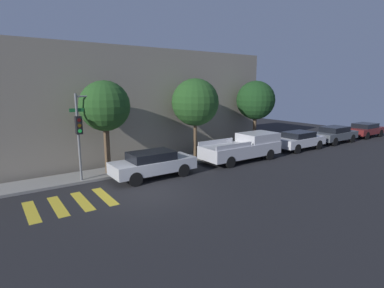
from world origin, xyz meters
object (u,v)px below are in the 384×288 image
object	(u,v)px
pickup_truck	(245,147)
tree_midblock	(195,102)
sedan_near_corner	(153,163)
tree_far_end	(256,100)
sedan_far_end	(335,134)
sedan_tail_of_row	(365,129)
traffic_light_pole	(89,121)
tree_near_corner	(105,106)
sedan_middle	(299,140)

from	to	relation	value
pickup_truck	tree_midblock	world-z (taller)	tree_midblock
sedan_near_corner	pickup_truck	bearing A→B (deg)	-0.00
sedan_near_corner	tree_far_end	xyz separation A→B (m)	(9.87, 1.91, 3.09)
sedan_far_end	sedan_tail_of_row	distance (m)	5.43
traffic_light_pole	sedan_far_end	world-z (taller)	traffic_light_pole
traffic_light_pole	tree_near_corner	world-z (taller)	tree_near_corner
sedan_tail_of_row	tree_far_end	bearing A→B (deg)	172.02
sedan_near_corner	sedan_tail_of_row	world-z (taller)	sedan_near_corner
tree_midblock	tree_far_end	bearing A→B (deg)	-0.00
sedan_middle	traffic_light_pole	bearing A→B (deg)	175.44
pickup_truck	tree_midblock	bearing A→B (deg)	145.32
tree_midblock	tree_far_end	size ratio (longest dim) A/B	1.02
sedan_near_corner	pickup_truck	size ratio (longest dim) A/B	0.80
sedan_near_corner	tree_far_end	size ratio (longest dim) A/B	0.86
pickup_truck	tree_far_end	distance (m)	4.58
sedan_tail_of_row	pickup_truck	bearing A→B (deg)	-180.00
tree_midblock	traffic_light_pole	bearing A→B (deg)	-174.88
tree_near_corner	tree_far_end	distance (m)	11.73
traffic_light_pole	sedan_far_end	distance (m)	21.19
sedan_far_end	tree_near_corner	bearing A→B (deg)	174.52
sedan_far_end	tree_near_corner	xyz separation A→B (m)	(-19.91, 1.91, 3.09)
sedan_far_end	pickup_truck	bearing A→B (deg)	-180.00
traffic_light_pole	sedan_tail_of_row	distance (m)	26.58
tree_far_end	sedan_far_end	bearing A→B (deg)	-13.13
tree_midblock	sedan_tail_of_row	bearing A→B (deg)	-5.65
sedan_near_corner	pickup_truck	xyz separation A→B (m)	(6.96, -0.00, 0.12)
sedan_near_corner	pickup_truck	distance (m)	6.96
tree_near_corner	tree_midblock	bearing A→B (deg)	0.00
sedan_near_corner	sedan_tail_of_row	bearing A→B (deg)	0.00
pickup_truck	sedan_tail_of_row	xyz separation A→B (m)	(16.52, 0.00, -0.17)
sedan_tail_of_row	tree_far_end	distance (m)	14.09
sedan_far_end	sedan_tail_of_row	size ratio (longest dim) A/B	1.04
tree_near_corner	tree_far_end	world-z (taller)	tree_far_end
tree_far_end	pickup_truck	bearing A→B (deg)	-146.77
sedan_far_end	sedan_tail_of_row	world-z (taller)	sedan_far_end
tree_near_corner	sedan_near_corner	bearing A→B (deg)	-45.79
pickup_truck	sedan_middle	world-z (taller)	pickup_truck
sedan_tail_of_row	tree_near_corner	size ratio (longest dim) A/B	0.83
sedan_near_corner	sedan_middle	xyz separation A→B (m)	(12.93, 0.00, -0.01)
traffic_light_pole	sedan_far_end	bearing A→B (deg)	-3.45
traffic_light_pole	pickup_truck	xyz separation A→B (m)	(9.92, -1.27, -2.29)
sedan_far_end	tree_far_end	bearing A→B (deg)	166.87
tree_midblock	tree_far_end	xyz separation A→B (m)	(5.67, -0.00, -0.02)
sedan_tail_of_row	sedan_far_end	bearing A→B (deg)	180.00
pickup_truck	tree_near_corner	size ratio (longest dim) A/B	1.10
traffic_light_pole	sedan_near_corner	xyz separation A→B (m)	(2.96, -1.27, -2.41)
sedan_middle	tree_midblock	size ratio (longest dim) A/B	0.81
pickup_truck	sedan_near_corner	bearing A→B (deg)	180.00
sedan_near_corner	tree_near_corner	world-z (taller)	tree_near_corner
traffic_light_pole	sedan_tail_of_row	xyz separation A→B (m)	(26.44, -1.27, -2.46)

